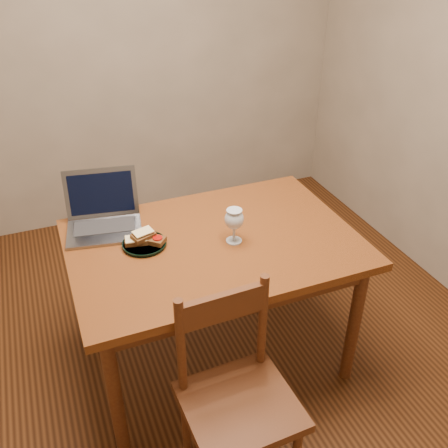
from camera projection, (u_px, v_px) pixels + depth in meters
name	position (u px, v px, depth m)	size (l,w,h in m)	color
floor	(204.00, 350.00, 2.71)	(3.20, 3.20, 0.02)	black
back_wall	(117.00, 39.00, 3.28)	(3.20, 0.02, 2.60)	gray
table	(214.00, 256.00, 2.32)	(1.30, 0.90, 0.74)	#4D260C
chair	(237.00, 391.00, 1.87)	(0.43, 0.41, 0.45)	#401B0D
plate	(144.00, 244.00, 2.24)	(0.20, 0.20, 0.02)	black
sandwich_cheese	(136.00, 240.00, 2.22)	(0.10, 0.06, 0.03)	#381E0C
sandwich_tomato	(153.00, 239.00, 2.23)	(0.11, 0.06, 0.03)	#381E0C
sandwich_top	(143.00, 235.00, 2.21)	(0.10, 0.06, 0.03)	#381E0C
milk_glass	(234.00, 226.00, 2.23)	(0.09, 0.09, 0.17)	white
laptop	(103.00, 213.00, 2.36)	(0.39, 0.37, 0.25)	slate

